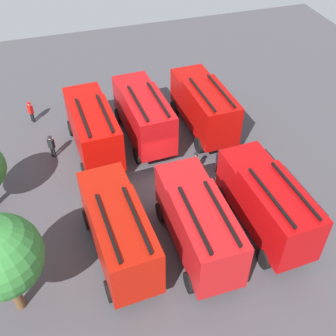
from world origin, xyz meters
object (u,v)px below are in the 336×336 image
Objects in this scene: fire_truck_3 at (144,114)px; firefighter_0 at (219,160)px; traffic_cone_0 at (229,173)px; traffic_cone_1 at (225,106)px; fire_truck_1 at (204,105)px; firefighter_2 at (52,146)px; fire_truck_4 at (118,229)px; tree_0 at (0,257)px; fire_truck_0 at (267,202)px; firefighter_4 at (31,111)px; traffic_cone_2 at (163,115)px; fire_truck_2 at (198,222)px; fire_truck_5 at (93,127)px; firefighter_1 at (196,162)px; firefighter_3 at (136,94)px.

fire_truck_3 is 4.18× the size of firefighter_0.
fire_truck_3 is 9.90× the size of traffic_cone_0.
fire_truck_1 is at bearing 127.37° from traffic_cone_1.
fire_truck_4 is at bearing 58.80° from firefighter_2.
tree_0 reaches higher than fire_truck_3.
traffic_cone_0 is (4.49, 0.05, -1.78)m from fire_truck_0.
firefighter_2 is (0.15, 10.82, -1.21)m from fire_truck_1.
firefighter_4 is 2.54× the size of traffic_cone_2.
fire_truck_5 is at bearing 20.57° from fire_truck_2.
fire_truck_2 reaches higher than traffic_cone_1.
fire_truck_2 reaches higher than firefighter_0.
traffic_cone_2 is (6.55, 0.25, -0.59)m from firefighter_1.
firefighter_1 reaches higher than traffic_cone_1.
firefighter_3 is at bearing 29.14° from traffic_cone_2.
fire_truck_4 is (-9.55, 3.83, 0.00)m from fire_truck_3.
fire_truck_1 is 4.96m from firefighter_1.
fire_truck_0 is at bearing -97.42° from fire_truck_4.
fire_truck_4 is 9.90m from firefighter_2.
firefighter_1 is (0.30, 1.52, -0.07)m from firefighter_0.
fire_truck_3 is 1.00× the size of fire_truck_5.
firefighter_2 is at bearing -13.62° from tree_0.
firefighter_0 is at bearing -123.43° from fire_truck_5.
fire_truck_3 is 8.91m from firefighter_4.
fire_truck_2 is 0.99× the size of fire_truck_3.
fire_truck_2 is (-0.25, 4.04, 0.00)m from fire_truck_0.
traffic_cone_0 is at bearing -2.73° from firefighter_1.
fire_truck_4 is 15.79m from traffic_cone_1.
tree_0 is at bearing 139.63° from traffic_cone_2.
fire_truck_2 reaches higher than traffic_cone_2.
fire_truck_0 is 12.41m from traffic_cone_2.
firefighter_1 is (-4.03, -5.82, -1.23)m from fire_truck_5.
fire_truck_3 is at bearing -39.59° from tree_0.
fire_truck_5 is at bearing 89.97° from fire_truck_1.
firefighter_4 is at bearing 34.93° from fire_truck_5.
fire_truck_3 is 4.37× the size of firefighter_4.
fire_truck_0 is at bearing -169.39° from traffic_cone_2.
fire_truck_1 is at bearing -51.30° from tree_0.
traffic_cone_0 is (-0.72, -0.43, -0.62)m from firefighter_0.
fire_truck_1 is 12.39m from fire_truck_4.
traffic_cone_0 is at bearing 158.93° from traffic_cone_1.
fire_truck_1 is at bearing 126.23° from firefighter_4.
traffic_cone_2 is at bearing 87.82° from firefighter_3.
firefighter_2 is 13.62m from traffic_cone_1.
firefighter_2 is 0.29× the size of tree_0.
firefighter_1 is at bearing -54.15° from fire_truck_4.
firefighter_1 reaches higher than traffic_cone_2.
tree_0 is (-0.97, 13.34, 1.77)m from fire_truck_0.
firefighter_4 is at bearing -31.22° from firefighter_3.
tree_0 reaches higher than traffic_cone_1.
fire_truck_5 is 4.37× the size of firefighter_4.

